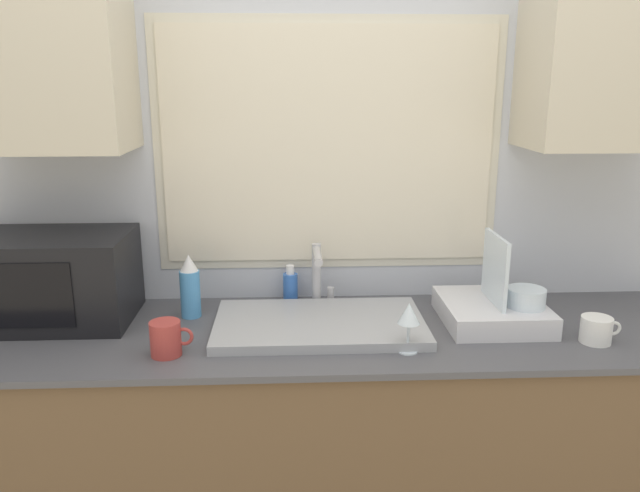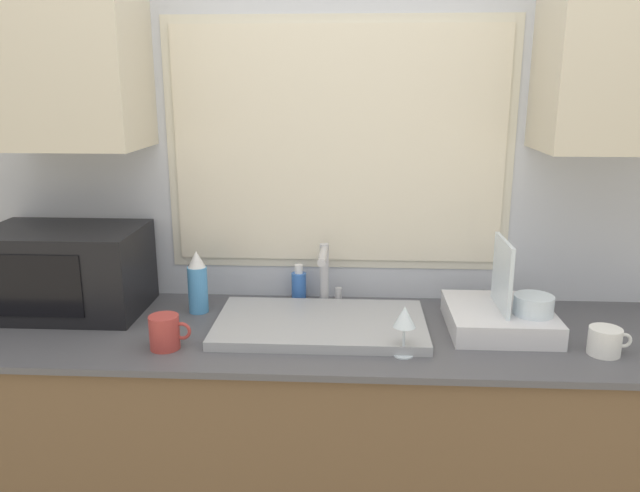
{
  "view_description": "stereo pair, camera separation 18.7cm",
  "coord_description": "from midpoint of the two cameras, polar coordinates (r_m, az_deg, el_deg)",
  "views": [
    {
      "loc": [
        -0.13,
        -1.53,
        1.67
      ],
      "look_at": [
        -0.04,
        0.28,
        1.19
      ],
      "focal_mm": 35.0,
      "sensor_mm": 36.0,
      "label": 1
    },
    {
      "loc": [
        0.06,
        -1.53,
        1.67
      ],
      "look_at": [
        -0.04,
        0.28,
        1.19
      ],
      "focal_mm": 35.0,
      "sensor_mm": 36.0,
      "label": 2
    }
  ],
  "objects": [
    {
      "name": "wine_glass",
      "position": [
        1.79,
        5.18,
        -6.41
      ],
      "size": [
        0.06,
        0.06,
        0.15
      ],
      "color": "silver",
      "rests_on": "countertop"
    },
    {
      "name": "wall_back",
      "position": [
        2.15,
        -1.73,
        7.82
      ],
      "size": [
        6.0,
        0.38,
        2.6
      ],
      "color": "silver",
      "rests_on": "ground_plane"
    },
    {
      "name": "countertop",
      "position": [
        2.2,
        -1.37,
        -18.65
      ],
      "size": [
        2.49,
        0.65,
        0.91
      ],
      "color": "brown",
      "rests_on": "ground_plane"
    },
    {
      "name": "faucet",
      "position": [
        2.13,
        -2.69,
        -2.25
      ],
      "size": [
        0.08,
        0.19,
        0.22
      ],
      "color": "#B7B7BC",
      "rests_on": "countertop"
    },
    {
      "name": "sink_basin",
      "position": [
        1.99,
        -2.76,
        -7.19
      ],
      "size": [
        0.66,
        0.39,
        0.03
      ],
      "color": "#9EA0A5",
      "rests_on": "countertop"
    },
    {
      "name": "microwave",
      "position": [
        2.23,
        -25.73,
        -2.73
      ],
      "size": [
        0.51,
        0.34,
        0.29
      ],
      "color": "black",
      "rests_on": "countertop"
    },
    {
      "name": "soap_bottle",
      "position": [
        2.21,
        -5.15,
        -3.75
      ],
      "size": [
        0.05,
        0.05,
        0.14
      ],
      "color": "blue",
      "rests_on": "countertop"
    },
    {
      "name": "spray_bottle",
      "position": [
        2.12,
        -14.31,
        -3.7
      ],
      "size": [
        0.07,
        0.07,
        0.21
      ],
      "color": "#4C99D8",
      "rests_on": "countertop"
    },
    {
      "name": "mug_by_rack",
      "position": [
        2.01,
        21.57,
        -7.19
      ],
      "size": [
        0.12,
        0.09,
        0.08
      ],
      "color": "white",
      "rests_on": "countertop"
    },
    {
      "name": "dish_rack",
      "position": [
        2.07,
        13.28,
        -5.56
      ],
      "size": [
        0.32,
        0.34,
        0.29
      ],
      "color": "silver",
      "rests_on": "countertop"
    },
    {
      "name": "mug_near_sink",
      "position": [
        1.86,
        -16.73,
        -8.16
      ],
      "size": [
        0.12,
        0.09,
        0.1
      ],
      "color": "#A53833",
      "rests_on": "countertop"
    }
  ]
}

